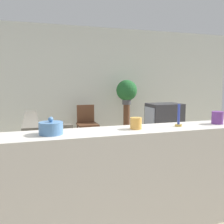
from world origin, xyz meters
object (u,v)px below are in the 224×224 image
object	(u,v)px
television	(164,118)
decorative_bowl	(51,128)
potted_plant	(127,91)
wooden_chair	(87,122)
couch	(50,153)

from	to	relation	value
television	decorative_bowl	distance (m)	3.24
decorative_bowl	potted_plant	bearing A→B (deg)	59.58
decorative_bowl	wooden_chair	bearing A→B (deg)	73.06
couch	potted_plant	size ratio (longest dim) A/B	3.00
couch	wooden_chair	xyz separation A→B (m)	(0.92, 1.55, 0.20)
wooden_chair	potted_plant	size ratio (longest dim) A/B	1.51
couch	wooden_chair	bearing A→B (deg)	59.37
television	couch	bearing A→B (deg)	-168.66
television	potted_plant	size ratio (longest dim) A/B	1.12
television	potted_plant	bearing A→B (deg)	105.93
potted_plant	couch	bearing A→B (deg)	-139.40
wooden_chair	potted_plant	bearing A→B (deg)	4.81
television	potted_plant	world-z (taller)	potted_plant
television	decorative_bowl	world-z (taller)	decorative_bowl
television	decorative_bowl	size ratio (longest dim) A/B	3.25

